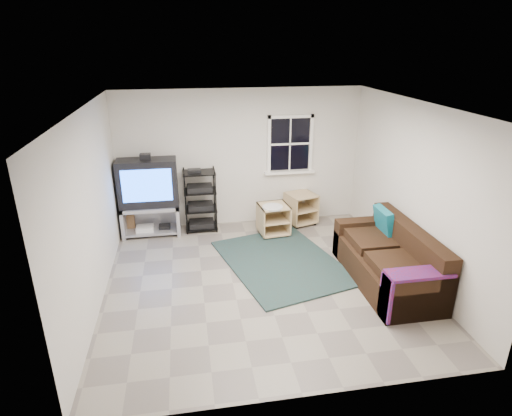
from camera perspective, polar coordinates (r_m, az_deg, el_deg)
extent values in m
plane|color=gray|center=(6.56, 0.83, -9.64)|extent=(4.60, 4.60, 0.00)
plane|color=white|center=(5.68, 0.97, 13.45)|extent=(4.60, 4.60, 0.00)
plane|color=beige|center=(8.16, -2.08, 6.62)|extent=(4.60, 0.00, 4.60)
plane|color=beige|center=(3.98, 7.05, -10.43)|extent=(4.60, 0.00, 4.60)
plane|color=beige|center=(6.04, -21.09, -0.30)|extent=(0.00, 4.60, 4.60)
plane|color=beige|center=(6.78, 20.38, 2.13)|extent=(0.00, 4.60, 4.60)
cube|color=black|center=(8.27, 4.53, 8.53)|extent=(0.80, 0.01, 1.02)
cube|color=white|center=(8.15, 4.67, 12.07)|extent=(0.88, 0.06, 0.06)
cube|color=white|center=(8.37, 4.48, 4.81)|extent=(0.98, 0.14, 0.05)
cube|color=white|center=(8.16, 1.74, 8.42)|extent=(0.06, 0.06, 1.10)
cube|color=white|center=(8.35, 7.32, 8.57)|extent=(0.06, 0.06, 1.10)
cube|color=white|center=(8.25, 4.55, 8.51)|extent=(0.78, 0.04, 0.04)
cube|color=#A3A3AB|center=(8.08, -13.93, 0.18)|extent=(1.05, 0.52, 0.06)
cube|color=#A3A3AB|center=(8.23, -17.19, -1.69)|extent=(0.06, 0.52, 0.58)
cube|color=#A3A3AB|center=(8.15, -10.33, -1.28)|extent=(0.06, 0.52, 0.58)
cube|color=#A3A3AB|center=(8.26, -13.65, -2.86)|extent=(0.92, 0.48, 0.04)
cube|color=#A3A3AB|center=(8.40, -13.69, -0.86)|extent=(1.05, 0.04, 0.58)
cube|color=silver|center=(8.21, -14.57, -2.63)|extent=(0.31, 0.25, 0.08)
cube|color=black|center=(8.22, -12.08, -2.44)|extent=(0.21, 0.19, 0.06)
cube|color=black|center=(7.93, -14.23, 3.29)|extent=(1.05, 0.44, 0.86)
cube|color=#1E5FFF|center=(7.71, -14.34, 2.89)|extent=(0.86, 0.01, 0.58)
cube|color=black|center=(7.80, -14.55, 6.65)|extent=(0.19, 0.14, 0.10)
cylinder|color=black|center=(7.90, -9.35, 0.44)|extent=(0.02, 0.02, 1.19)
cylinder|color=black|center=(7.92, -5.35, 0.69)|extent=(0.02, 0.02, 1.19)
cylinder|color=black|center=(8.27, -9.40, 1.40)|extent=(0.02, 0.02, 1.19)
cylinder|color=black|center=(8.29, -5.57, 1.64)|extent=(0.02, 0.02, 1.19)
cube|color=black|center=(8.29, -7.24, -2.44)|extent=(0.59, 0.43, 0.02)
cube|color=black|center=(8.27, -7.26, -2.07)|extent=(0.46, 0.35, 0.10)
cube|color=black|center=(8.15, -7.36, -0.13)|extent=(0.59, 0.43, 0.02)
cube|color=black|center=(8.13, -7.38, 0.26)|extent=(0.46, 0.35, 0.10)
cube|color=black|center=(8.03, -7.48, 2.26)|extent=(0.59, 0.43, 0.02)
cube|color=black|center=(8.01, -7.50, 2.66)|extent=(0.46, 0.35, 0.10)
cube|color=black|center=(7.92, -7.61, 4.72)|extent=(0.59, 0.43, 0.02)
cube|color=tan|center=(8.34, 6.08, 1.78)|extent=(0.65, 0.65, 0.02)
cube|color=tan|center=(8.53, 5.94, -1.61)|extent=(0.65, 0.65, 0.02)
cube|color=tan|center=(8.31, 4.56, -0.21)|extent=(0.17, 0.50, 0.56)
cube|color=tan|center=(8.56, 7.42, 0.34)|extent=(0.17, 0.50, 0.56)
cube|color=tan|center=(8.62, 5.14, 0.60)|extent=(0.46, 0.16, 0.56)
cube|color=tan|center=(8.44, 6.01, -0.08)|extent=(0.60, 0.61, 0.02)
cylinder|color=black|center=(8.28, 5.48, -2.61)|extent=(0.05, 0.05, 0.05)
cylinder|color=black|center=(8.81, 6.36, -1.13)|extent=(0.05, 0.05, 0.05)
cube|color=tan|center=(7.82, 2.37, 0.28)|extent=(0.58, 0.58, 0.02)
cube|color=tan|center=(8.01, 2.31, -3.07)|extent=(0.58, 0.58, 0.02)
cube|color=tan|center=(7.84, 0.59, -1.61)|extent=(0.08, 0.53, 0.53)
cube|color=tan|center=(7.99, 4.05, -1.22)|extent=(0.08, 0.53, 0.53)
cube|color=tan|center=(8.13, 1.80, -0.75)|extent=(0.48, 0.07, 0.53)
cube|color=tan|center=(7.92, 2.34, -1.55)|extent=(0.53, 0.55, 0.02)
cylinder|color=black|center=(7.79, 1.32, -4.12)|extent=(0.05, 0.05, 0.05)
cylinder|color=black|center=(8.27, 3.24, -2.57)|extent=(0.05, 0.05, 0.05)
cylinder|color=silver|center=(7.69, 2.23, 0.13)|extent=(0.37, 0.37, 0.03)
cube|color=black|center=(6.72, 16.87, -7.76)|extent=(0.92, 2.05, 0.43)
cube|color=black|center=(6.68, 19.88, -4.13)|extent=(0.25, 2.05, 0.44)
cube|color=black|center=(7.40, 13.96, -3.77)|extent=(0.92, 0.25, 0.64)
cube|color=black|center=(6.00, 20.73, -10.93)|extent=(0.92, 0.25, 0.64)
cube|color=black|center=(6.24, 18.09, -7.35)|extent=(0.61, 0.74, 0.13)
cube|color=black|center=(6.89, 15.04, -4.18)|extent=(0.61, 0.74, 0.13)
cube|color=#166E86|center=(7.03, 16.71, -1.68)|extent=(0.21, 0.49, 0.43)
cube|color=navy|center=(5.82, 20.99, -8.14)|extent=(0.85, 0.31, 0.04)
cube|color=navy|center=(5.79, 16.90, -11.41)|extent=(0.04, 0.31, 0.59)
cube|color=black|center=(7.06, 3.47, -7.17)|extent=(2.19, 2.63, 0.03)
cube|color=olive|center=(8.42, -16.69, -1.92)|extent=(0.26, 0.17, 0.36)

